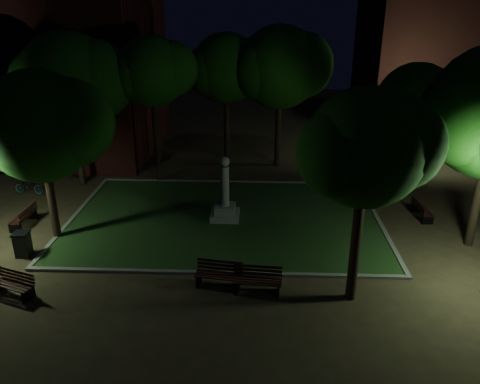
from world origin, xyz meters
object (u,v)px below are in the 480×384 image
(monument, at_px, (225,202))
(bicycle, at_px, (29,186))
(bench_left_side, at_px, (24,217))
(trash_bin, at_px, (23,244))
(bench_west_near, at_px, (14,285))
(bench_right_side, at_px, (421,210))
(bench_near_left, at_px, (219,275))
(bench_near_right, at_px, (257,281))

(monument, relative_size, bicycle, 1.86)
(bench_left_side, bearing_deg, trash_bin, 25.90)
(bench_west_near, bearing_deg, trash_bin, 129.41)
(trash_bin, bearing_deg, bench_left_side, 114.81)
(bench_right_side, height_order, trash_bin, trash_bin)
(bench_right_side, xyz_separation_m, bicycle, (-21.09, 2.33, 0.03))
(bench_west_near, height_order, bicycle, bench_west_near)
(bench_left_side, bearing_deg, monument, 97.96)
(bench_near_left, relative_size, bench_west_near, 1.04)
(bench_right_side, bearing_deg, bench_west_near, 108.24)
(bench_right_side, bearing_deg, trash_bin, 98.92)
(bench_near_right, bearing_deg, bench_near_left, 171.76)
(bench_near_left, bearing_deg, monument, 100.48)
(bench_left_side, distance_m, trash_bin, 3.08)
(bench_near_right, bearing_deg, bench_right_side, 44.44)
(bench_west_near, relative_size, bicycle, 1.03)
(trash_bin, relative_size, bicycle, 0.63)
(bench_near_right, distance_m, bench_left_side, 12.35)
(monument, bearing_deg, bench_right_side, 3.33)
(bench_west_near, relative_size, bench_right_side, 1.06)
(bench_near_left, height_order, bench_west_near, bench_near_left)
(bench_left_side, height_order, bench_right_side, bench_left_side)
(bench_near_right, relative_size, bicycle, 1.08)
(monument, height_order, bench_near_right, monument)
(bench_near_right, height_order, bench_left_side, bench_near_right)
(trash_bin, bearing_deg, bench_right_side, 14.02)
(monument, relative_size, bench_near_left, 1.73)
(bench_near_left, relative_size, bicycle, 1.07)
(bench_left_side, xyz_separation_m, bench_right_side, (19.42, 1.73, -0.04))
(bench_left_side, height_order, bicycle, bench_left_side)
(bench_left_side, xyz_separation_m, trash_bin, (1.29, -2.79, 0.09))
(monument, distance_m, bench_west_near, 10.00)
(bench_near_left, xyz_separation_m, bench_right_side, (9.60, 6.44, -0.04))
(bench_near_right, bearing_deg, monument, 109.63)
(bench_near_left, bearing_deg, trash_bin, 175.88)
(bench_near_right, relative_size, trash_bin, 1.70)
(bench_right_side, height_order, bicycle, bicycle)
(trash_bin, distance_m, bicycle, 7.47)
(monument, height_order, bench_west_near, monument)
(bench_left_side, bearing_deg, bench_near_right, 66.98)
(bench_right_side, bearing_deg, bicycle, 78.60)
(monument, xyz_separation_m, bench_west_near, (-7.31, -6.81, -0.52))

